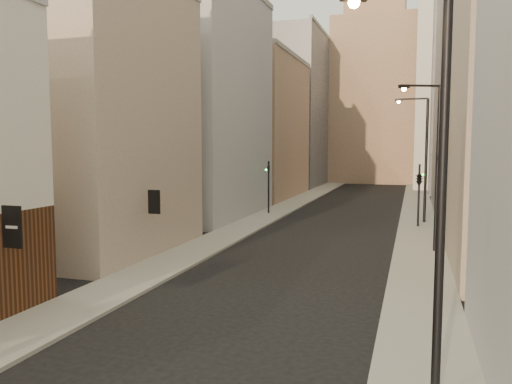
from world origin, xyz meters
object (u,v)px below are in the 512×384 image
object	(u,v)px
traffic_light_right	(419,178)
traffic_light_left	(269,175)
white_tower	(446,61)
streetlamp_mid	(434,158)
streetlamp_near	(432,181)
clock_tower	(375,82)
streetlamp_far	(423,152)

from	to	relation	value
traffic_light_right	traffic_light_left	bearing A→B (deg)	-15.93
white_tower	streetlamp_mid	distance (m)	48.48
streetlamp_near	traffic_light_right	size ratio (longest dim) A/B	1.97
streetlamp_mid	traffic_light_left	bearing A→B (deg)	112.66
white_tower	traffic_light_left	xyz separation A→B (m)	(-16.80, -33.45, -14.92)
traffic_light_right	streetlamp_near	bearing A→B (deg)	90.19
streetlamp_near	traffic_light_left	distance (m)	34.84
streetlamp_mid	clock_tower	bearing A→B (deg)	73.74
white_tower	streetlamp_far	bearing A→B (deg)	-95.39
traffic_light_left	streetlamp_near	bearing A→B (deg)	127.15
traffic_light_left	traffic_light_right	size ratio (longest dim) A/B	1.00
clock_tower	traffic_light_right	xyz separation A→B (m)	(7.46, -51.30, -13.68)
streetlamp_far	traffic_light_left	bearing A→B (deg)	173.55
white_tower	streetlamp_near	distance (m)	66.99
streetlamp_far	clock_tower	bearing A→B (deg)	98.71
streetlamp_far	traffic_light_right	bearing A→B (deg)	-96.07
streetlamp_near	white_tower	bearing A→B (deg)	64.09
streetlamp_near	streetlamp_far	world-z (taller)	streetlamp_far
white_tower	streetlamp_mid	world-z (taller)	white_tower
streetlamp_near	streetlamp_mid	world-z (taller)	streetlamp_mid
white_tower	traffic_light_left	world-z (taller)	white_tower
traffic_light_left	clock_tower	bearing A→B (deg)	-82.16
traffic_light_left	traffic_light_right	world-z (taller)	same
white_tower	streetlamp_near	size ratio (longest dim) A/B	4.22
clock_tower	white_tower	xyz separation A→B (m)	(11.00, -14.00, 0.97)
streetlamp_near	streetlamp_far	size ratio (longest dim) A/B	0.96
streetlamp_mid	streetlamp_far	distance (m)	11.73
white_tower	streetlamp_near	bearing A→B (deg)	-93.12
white_tower	traffic_light_right	size ratio (longest dim) A/B	8.30
clock_tower	streetlamp_mid	xyz separation A→B (m)	(8.13, -60.64, -11.95)
streetlamp_far	streetlamp_near	bearing A→B (deg)	-90.77
white_tower	traffic_light_left	size ratio (longest dim) A/B	8.30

